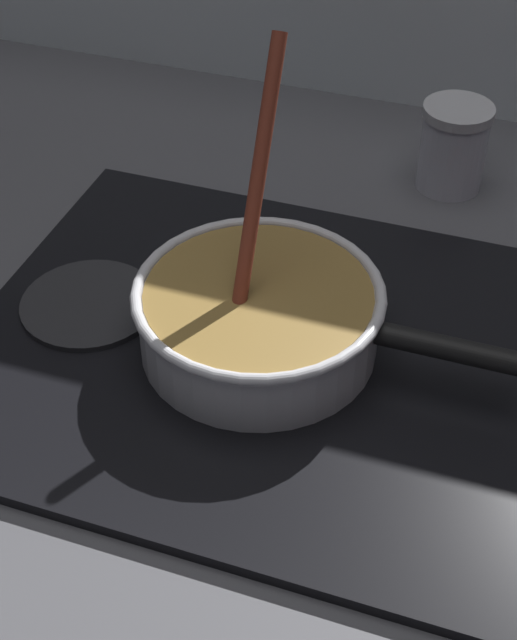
# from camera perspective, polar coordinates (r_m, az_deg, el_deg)

# --- Properties ---
(ground) EXTENTS (2.40, 1.60, 0.04)m
(ground) POSITION_cam_1_polar(r_m,az_deg,el_deg) (0.79, -7.82, -14.16)
(ground) COLOR #4C4C51
(hob_plate) EXTENTS (0.56, 0.48, 0.01)m
(hob_plate) POSITION_cam_1_polar(r_m,az_deg,el_deg) (0.90, -0.00, -1.85)
(hob_plate) COLOR black
(hob_plate) RESTS_ON ground
(burner_ring) EXTENTS (0.18, 0.18, 0.01)m
(burner_ring) POSITION_cam_1_polar(r_m,az_deg,el_deg) (0.90, -0.00, -1.39)
(burner_ring) COLOR #592D0C
(burner_ring) RESTS_ON hob_plate
(spare_burner) EXTENTS (0.14, 0.14, 0.01)m
(spare_burner) POSITION_cam_1_polar(r_m,az_deg,el_deg) (0.96, -10.30, 0.98)
(spare_burner) COLOR #262628
(spare_burner) RESTS_ON hob_plate
(cooking_pan) EXTENTS (0.37, 0.24, 0.28)m
(cooking_pan) POSITION_cam_1_polar(r_m,az_deg,el_deg) (0.87, 0.11, 0.27)
(cooking_pan) COLOR silver
(cooking_pan) RESTS_ON hob_plate
(condiment_jar) EXTENTS (0.08, 0.08, 0.11)m
(condiment_jar) POSITION_cam_1_polar(r_m,az_deg,el_deg) (1.14, 11.80, 10.32)
(condiment_jar) COLOR silver
(condiment_jar) RESTS_ON ground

